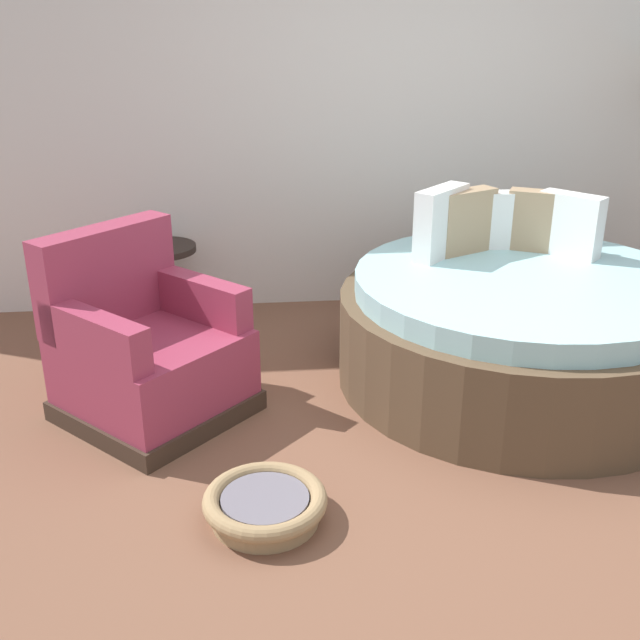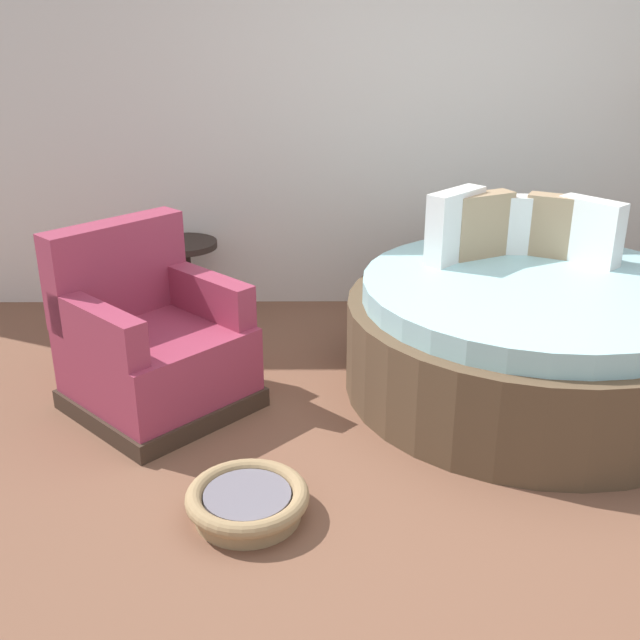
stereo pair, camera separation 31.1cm
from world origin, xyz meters
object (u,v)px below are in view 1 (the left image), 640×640
Objects in this scene: red_armchair at (146,353)px; pet_basket at (265,505)px; round_daybed at (518,326)px; side_table at (163,260)px.

red_armchair is 1.15m from pet_basket.
pet_basket is at bearing -141.51° from round_daybed.
round_daybed is at bearing 38.49° from pet_basket.
round_daybed is 1.85m from pet_basket.
red_armchair reaches higher than pet_basket.
red_armchair is at bearing -175.09° from round_daybed.
red_armchair is at bearing 120.17° from pet_basket.
pet_basket is (-1.43, -1.14, -0.25)m from round_daybed.
side_table is (-0.02, 1.24, 0.10)m from red_armchair.
red_armchair is 2.21× the size of pet_basket.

